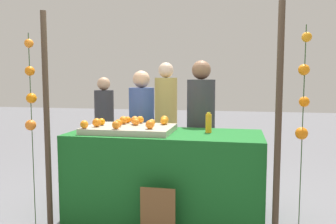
{
  "coord_description": "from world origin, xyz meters",
  "views": [
    {
      "loc": [
        0.74,
        -3.48,
        1.47
      ],
      "look_at": [
        0.0,
        0.15,
        1.1
      ],
      "focal_mm": 37.0,
      "sensor_mm": 36.0,
      "label": 1
    }
  ],
  "objects_px": {
    "orange_0": "(123,120)",
    "vendor_right": "(201,135)",
    "orange_1": "(119,123)",
    "chalkboard_sign": "(158,215)",
    "juice_bottle": "(209,123)",
    "stall_counter": "(165,175)",
    "vendor_left": "(142,138)"
  },
  "relations": [
    {
      "from": "orange_0",
      "to": "vendor_right",
      "type": "distance_m",
      "value": 0.98
    },
    {
      "from": "orange_1",
      "to": "chalkboard_sign",
      "type": "xyz_separation_m",
      "value": [
        0.53,
        -0.47,
        -0.76
      ]
    },
    {
      "from": "chalkboard_sign",
      "to": "vendor_right",
      "type": "height_order",
      "value": "vendor_right"
    },
    {
      "from": "orange_1",
      "to": "juice_bottle",
      "type": "xyz_separation_m",
      "value": [
        0.92,
        0.18,
        0.0
      ]
    },
    {
      "from": "stall_counter",
      "to": "orange_1",
      "type": "relative_size",
      "value": 25.46
    },
    {
      "from": "orange_0",
      "to": "vendor_right",
      "type": "bearing_deg",
      "value": 33.87
    },
    {
      "from": "stall_counter",
      "to": "juice_bottle",
      "type": "xyz_separation_m",
      "value": [
        0.44,
        0.09,
        0.55
      ]
    },
    {
      "from": "orange_0",
      "to": "vendor_left",
      "type": "bearing_deg",
      "value": 83.61
    },
    {
      "from": "vendor_left",
      "to": "chalkboard_sign",
      "type": "bearing_deg",
      "value": -67.89
    },
    {
      "from": "orange_0",
      "to": "juice_bottle",
      "type": "relative_size",
      "value": 0.42
    },
    {
      "from": "orange_1",
      "to": "juice_bottle",
      "type": "relative_size",
      "value": 0.37
    },
    {
      "from": "orange_0",
      "to": "vendor_left",
      "type": "height_order",
      "value": "vendor_left"
    },
    {
      "from": "stall_counter",
      "to": "vendor_left",
      "type": "relative_size",
      "value": 1.28
    },
    {
      "from": "stall_counter",
      "to": "chalkboard_sign",
      "type": "relative_size",
      "value": 3.96
    },
    {
      "from": "orange_0",
      "to": "chalkboard_sign",
      "type": "xyz_separation_m",
      "value": [
        0.54,
        -0.67,
        -0.77
      ]
    },
    {
      "from": "stall_counter",
      "to": "vendor_right",
      "type": "distance_m",
      "value": 0.78
    },
    {
      "from": "chalkboard_sign",
      "to": "orange_0",
      "type": "bearing_deg",
      "value": 129.15
    },
    {
      "from": "vendor_right",
      "to": "juice_bottle",
      "type": "bearing_deg",
      "value": -75.93
    },
    {
      "from": "orange_1",
      "to": "vendor_right",
      "type": "height_order",
      "value": "vendor_right"
    },
    {
      "from": "orange_1",
      "to": "vendor_right",
      "type": "bearing_deg",
      "value": 43.46
    },
    {
      "from": "orange_0",
      "to": "stall_counter",
      "type": "bearing_deg",
      "value": -12.7
    },
    {
      "from": "juice_bottle",
      "to": "vendor_left",
      "type": "distance_m",
      "value": 1.07
    },
    {
      "from": "vendor_left",
      "to": "vendor_right",
      "type": "distance_m",
      "value": 0.74
    },
    {
      "from": "orange_0",
      "to": "chalkboard_sign",
      "type": "height_order",
      "value": "orange_0"
    },
    {
      "from": "vendor_left",
      "to": "vendor_right",
      "type": "height_order",
      "value": "vendor_right"
    },
    {
      "from": "stall_counter",
      "to": "vendor_left",
      "type": "bearing_deg",
      "value": 124.25
    },
    {
      "from": "juice_bottle",
      "to": "stall_counter",
      "type": "bearing_deg",
      "value": -168.93
    },
    {
      "from": "orange_1",
      "to": "vendor_right",
      "type": "xyz_separation_m",
      "value": [
        0.78,
        0.74,
        -0.22
      ]
    },
    {
      "from": "juice_bottle",
      "to": "chalkboard_sign",
      "type": "bearing_deg",
      "value": -121.23
    },
    {
      "from": "stall_counter",
      "to": "orange_0",
      "type": "bearing_deg",
      "value": 167.3
    },
    {
      "from": "stall_counter",
      "to": "vendor_left",
      "type": "xyz_separation_m",
      "value": [
        -0.43,
        0.64,
        0.27
      ]
    },
    {
      "from": "orange_1",
      "to": "vendor_left",
      "type": "bearing_deg",
      "value": 86.73
    }
  ]
}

